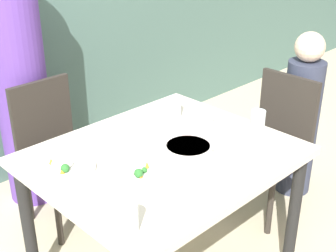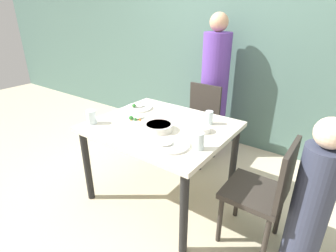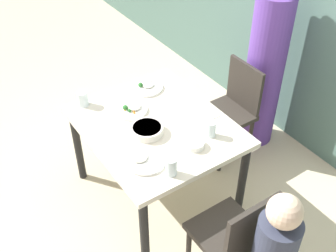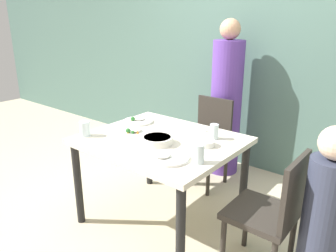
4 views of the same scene
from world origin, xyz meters
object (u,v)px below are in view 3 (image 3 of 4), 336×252
(bowl_curry, at_px, (147,130))
(plate_rice_adult, at_px, (144,160))
(chair_adult_spot, at_px, (232,108))
(glass_water_tall, at_px, (171,167))
(chair_child_spot, at_px, (234,235))
(person_adult, at_px, (265,69))

(bowl_curry, distance_m, plate_rice_adult, 0.28)
(chair_adult_spot, distance_m, glass_water_tall, 1.19)
(chair_adult_spot, distance_m, chair_child_spot, 1.29)
(glass_water_tall, bearing_deg, bowl_curry, 168.85)
(person_adult, distance_m, plate_rice_adult, 1.46)
(chair_adult_spot, relative_size, chair_child_spot, 1.00)
(chair_adult_spot, bearing_deg, bowl_curry, -81.21)
(person_adult, relative_size, plate_rice_adult, 6.04)
(chair_adult_spot, distance_m, plate_rice_adult, 1.17)
(plate_rice_adult, bearing_deg, bowl_curry, 144.49)
(plate_rice_adult, bearing_deg, glass_water_tall, 23.93)
(chair_adult_spot, height_order, glass_water_tall, chair_adult_spot)
(person_adult, bearing_deg, plate_rice_adult, -75.33)
(chair_child_spot, height_order, plate_rice_adult, chair_child_spot)
(chair_child_spot, bearing_deg, glass_water_tall, -69.12)
(chair_adult_spot, bearing_deg, glass_water_tall, -61.00)
(plate_rice_adult, bearing_deg, chair_child_spot, 21.80)
(chair_adult_spot, xyz_separation_m, person_adult, (0.00, 0.33, 0.27))
(plate_rice_adult, bearing_deg, person_adult, 104.67)
(chair_child_spot, distance_m, glass_water_tall, 0.57)
(person_adult, height_order, bowl_curry, person_adult)
(person_adult, height_order, glass_water_tall, person_adult)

